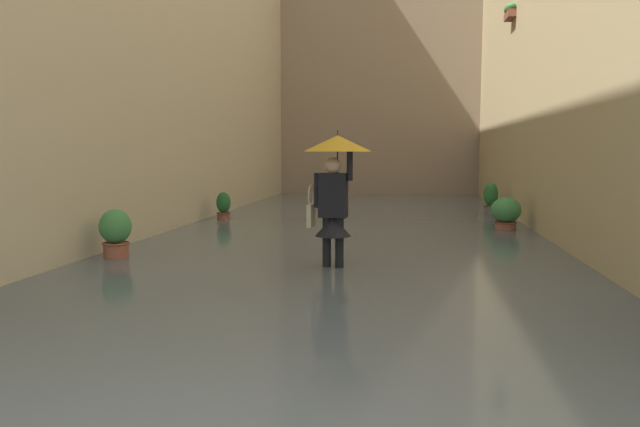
% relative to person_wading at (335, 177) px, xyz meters
% --- Properties ---
extents(ground_plane, '(60.00, 60.00, 0.00)m').
position_rel_person_wading_xyz_m(ground_plane, '(0.14, -4.16, -1.38)').
color(ground_plane, '#605B56').
extents(flood_water, '(8.12, 26.66, 0.12)m').
position_rel_person_wading_xyz_m(flood_water, '(0.14, -4.16, -1.32)').
color(flood_water, '#515B60').
rests_on(flood_water, ground_plane).
extents(building_facade_far, '(10.92, 1.80, 13.07)m').
position_rel_person_wading_xyz_m(building_facade_far, '(0.14, -15.40, 5.16)').
color(building_facade_far, gray).
rests_on(building_facade_far, ground_plane).
extents(person_wading, '(0.94, 0.94, 2.01)m').
position_rel_person_wading_xyz_m(person_wading, '(0.00, 0.00, 0.00)').
color(person_wading, '#2D2319').
rests_on(person_wading, ground_plane).
extents(potted_plant_mid_right, '(0.48, 0.48, 0.85)m').
position_rel_person_wading_xyz_m(potted_plant_mid_right, '(3.38, -0.29, -0.91)').
color(potted_plant_mid_right, '#9E563D').
rests_on(potted_plant_mid_right, ground_plane).
extents(potted_plant_far_left, '(0.61, 0.61, 0.78)m').
position_rel_person_wading_xyz_m(potted_plant_far_left, '(-2.99, -4.60, -0.94)').
color(potted_plant_far_left, '#9E563D').
rests_on(potted_plant_far_left, ground_plane).
extents(potted_plant_near_right, '(0.34, 0.34, 0.76)m').
position_rel_person_wading_xyz_m(potted_plant_near_right, '(3.35, -5.64, -0.99)').
color(potted_plant_near_right, brown).
rests_on(potted_plant_near_right, ground_plane).
extents(potted_plant_mid_left, '(0.37, 0.37, 0.92)m').
position_rel_person_wading_xyz_m(potted_plant_mid_left, '(-3.09, -7.75, -0.89)').
color(potted_plant_mid_left, '#66605B').
rests_on(potted_plant_mid_left, ground_plane).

